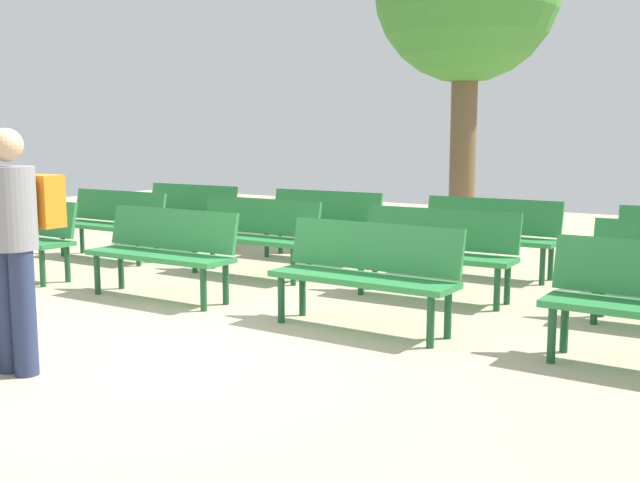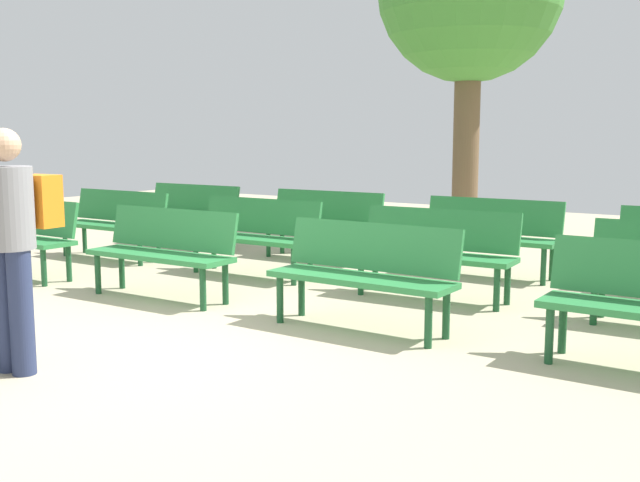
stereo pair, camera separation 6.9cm
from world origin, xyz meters
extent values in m
plane|color=#BCAD8E|center=(0.00, 0.00, 0.00)|extent=(24.00, 24.00, 0.00)
cube|color=#2D8442|center=(-3.38, 1.35, 0.43)|extent=(1.60, 0.45, 0.05)
cube|color=#2D8442|center=(-3.38, 1.55, 0.68)|extent=(1.60, 0.13, 0.40)
cylinder|color=#194C28|center=(-2.68, 1.19, 0.20)|extent=(0.06, 0.06, 0.40)
cylinder|color=#194C28|center=(-2.68, 1.51, 0.20)|extent=(0.06, 0.06, 0.40)
cube|color=#2D8442|center=(-1.21, 1.45, 0.43)|extent=(1.61, 0.48, 0.05)
cube|color=#2D8442|center=(-1.21, 1.65, 0.68)|extent=(1.60, 0.16, 0.40)
cylinder|color=#194C28|center=(-1.90, 1.27, 0.20)|extent=(0.06, 0.06, 0.40)
cylinder|color=#194C28|center=(-0.50, 1.31, 0.20)|extent=(0.06, 0.06, 0.40)
cylinder|color=#194C28|center=(-1.91, 1.59, 0.20)|extent=(0.06, 0.06, 0.40)
cylinder|color=#194C28|center=(-0.51, 1.63, 0.20)|extent=(0.06, 0.06, 0.40)
cube|color=#2D8442|center=(1.05, 1.51, 0.43)|extent=(1.60, 0.44, 0.05)
cube|color=#2D8442|center=(1.05, 1.71, 0.68)|extent=(1.60, 0.13, 0.40)
cylinder|color=#194C28|center=(0.35, 1.35, 0.20)|extent=(0.06, 0.06, 0.40)
cylinder|color=#194C28|center=(1.75, 1.35, 0.20)|extent=(0.06, 0.06, 0.40)
cylinder|color=#194C28|center=(0.35, 1.67, 0.20)|extent=(0.06, 0.06, 0.40)
cylinder|color=#194C28|center=(1.75, 1.67, 0.20)|extent=(0.06, 0.06, 0.40)
cylinder|color=#194C28|center=(2.63, 1.48, 0.20)|extent=(0.06, 0.06, 0.40)
cylinder|color=#194C28|center=(2.63, 1.80, 0.20)|extent=(0.06, 0.06, 0.40)
cube|color=#2D8442|center=(-3.49, 2.79, 0.43)|extent=(1.61, 0.47, 0.05)
cube|color=#2D8442|center=(-3.49, 2.99, 0.68)|extent=(1.60, 0.15, 0.40)
cylinder|color=#194C28|center=(-4.18, 2.62, 0.20)|extent=(0.06, 0.06, 0.40)
cylinder|color=#194C28|center=(-2.78, 2.65, 0.20)|extent=(0.06, 0.06, 0.40)
cylinder|color=#194C28|center=(-4.19, 2.94, 0.20)|extent=(0.06, 0.06, 0.40)
cylinder|color=#194C28|center=(-2.79, 2.97, 0.20)|extent=(0.06, 0.06, 0.40)
cube|color=#2D8442|center=(-1.21, 2.88, 0.43)|extent=(1.61, 0.47, 0.05)
cube|color=#2D8442|center=(-1.22, 3.08, 0.68)|extent=(1.60, 0.15, 0.40)
cylinder|color=#194C28|center=(-1.91, 2.70, 0.20)|extent=(0.06, 0.06, 0.40)
cylinder|color=#194C28|center=(-0.51, 2.73, 0.20)|extent=(0.06, 0.06, 0.40)
cylinder|color=#194C28|center=(-1.92, 3.02, 0.20)|extent=(0.06, 0.06, 0.40)
cylinder|color=#194C28|center=(-0.52, 3.05, 0.20)|extent=(0.06, 0.06, 0.40)
cube|color=#2D8442|center=(1.03, 2.91, 0.43)|extent=(1.62, 0.53, 0.05)
cube|color=#2D8442|center=(1.01, 3.11, 0.68)|extent=(1.60, 0.21, 0.40)
cylinder|color=#194C28|center=(0.34, 2.72, 0.20)|extent=(0.06, 0.06, 0.40)
cylinder|color=#194C28|center=(1.73, 2.79, 0.20)|extent=(0.06, 0.06, 0.40)
cylinder|color=#194C28|center=(0.32, 3.03, 0.20)|extent=(0.06, 0.06, 0.40)
cylinder|color=#194C28|center=(1.72, 3.11, 0.20)|extent=(0.06, 0.06, 0.40)
cylinder|color=#194C28|center=(2.60, 2.78, 0.20)|extent=(0.06, 0.06, 0.40)
cylinder|color=#194C28|center=(2.58, 3.10, 0.20)|extent=(0.06, 0.06, 0.40)
cube|color=#2D8442|center=(-3.51, 4.21, 0.43)|extent=(1.61, 0.48, 0.05)
cube|color=#2D8442|center=(-3.52, 4.41, 0.68)|extent=(1.60, 0.16, 0.40)
cylinder|color=#194C28|center=(-4.21, 4.03, 0.20)|extent=(0.06, 0.06, 0.40)
cylinder|color=#194C28|center=(-2.81, 4.07, 0.20)|extent=(0.06, 0.06, 0.40)
cylinder|color=#194C28|center=(-4.22, 4.35, 0.20)|extent=(0.06, 0.06, 0.40)
cylinder|color=#194C28|center=(-2.82, 4.39, 0.20)|extent=(0.06, 0.06, 0.40)
cube|color=#2D8442|center=(-1.22, 4.27, 0.43)|extent=(1.62, 0.50, 0.05)
cube|color=#2D8442|center=(-1.23, 4.47, 0.68)|extent=(1.60, 0.18, 0.40)
cylinder|color=#194C28|center=(-1.91, 4.08, 0.20)|extent=(0.06, 0.06, 0.40)
cylinder|color=#194C28|center=(-0.51, 4.14, 0.20)|extent=(0.06, 0.06, 0.40)
cylinder|color=#194C28|center=(-1.92, 4.40, 0.20)|extent=(0.06, 0.06, 0.40)
cylinder|color=#194C28|center=(-0.52, 4.46, 0.20)|extent=(0.06, 0.06, 0.40)
cube|color=#2D8442|center=(1.00, 4.36, 0.43)|extent=(1.61, 0.48, 0.05)
cube|color=#2D8442|center=(1.00, 4.56, 0.68)|extent=(1.60, 0.16, 0.40)
cylinder|color=#194C28|center=(0.31, 4.18, 0.20)|extent=(0.06, 0.06, 0.40)
cylinder|color=#194C28|center=(1.71, 4.22, 0.20)|extent=(0.06, 0.06, 0.40)
cylinder|color=#194C28|center=(0.30, 4.50, 0.20)|extent=(0.06, 0.06, 0.40)
cylinder|color=#194C28|center=(1.70, 4.53, 0.20)|extent=(0.06, 0.06, 0.40)
cylinder|color=#194C28|center=(2.51, 4.17, 0.20)|extent=(0.06, 0.06, 0.40)
cylinder|color=#194C28|center=(2.49, 4.49, 0.20)|extent=(0.06, 0.06, 0.40)
cylinder|color=brown|center=(-0.67, 7.60, 1.48)|extent=(0.41, 0.41, 2.97)
cylinder|color=navy|center=(-0.24, -0.74, 0.42)|extent=(0.16, 0.16, 0.85)
cylinder|color=navy|center=(-0.40, -0.75, 0.42)|extent=(0.16, 0.16, 0.85)
cylinder|color=gray|center=(-0.32, -0.75, 1.12)|extent=(0.36, 0.36, 0.55)
sphere|color=tan|center=(-0.32, -0.75, 1.54)|extent=(0.22, 0.22, 0.22)
cube|color=orange|center=(-0.34, -0.49, 1.15)|extent=(0.29, 0.20, 0.36)
camera|label=1|loc=(4.13, -3.76, 1.61)|focal=42.56mm
camera|label=2|loc=(4.19, -3.72, 1.61)|focal=42.56mm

